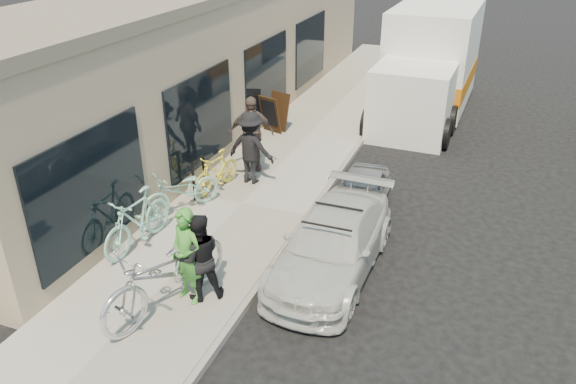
% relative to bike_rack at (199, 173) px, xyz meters
% --- Properties ---
extents(ground, '(120.00, 120.00, 0.00)m').
position_rel_bike_rack_xyz_m(ground, '(3.09, -3.04, -0.68)').
color(ground, black).
rests_on(ground, ground).
extents(sidewalk, '(3.00, 34.00, 0.15)m').
position_rel_bike_rack_xyz_m(sidewalk, '(1.09, -0.04, -0.61)').
color(sidewalk, '#9F998F').
rests_on(sidewalk, ground).
extents(curb, '(0.12, 34.00, 0.13)m').
position_rel_bike_rack_xyz_m(curb, '(2.64, -0.04, -0.62)').
color(curb, gray).
rests_on(curb, ground).
extents(storefront, '(3.60, 20.00, 4.22)m').
position_rel_bike_rack_xyz_m(storefront, '(-2.15, 4.95, 1.44)').
color(storefront, tan).
rests_on(storefront, ground).
extents(bike_rack, '(0.11, 0.63, 0.88)m').
position_rel_bike_rack_xyz_m(bike_rack, '(0.00, 0.00, 0.00)').
color(bike_rack, black).
rests_on(bike_rack, sidewalk).
extents(sandwich_board, '(0.85, 0.85, 1.10)m').
position_rel_bike_rack_xyz_m(sandwich_board, '(0.05, 4.42, 0.03)').
color(sandwich_board, '#32200D').
rests_on(sandwich_board, sidewalk).
extents(sedan_white, '(1.70, 4.00, 1.19)m').
position_rel_bike_rack_xyz_m(sedan_white, '(3.67, -1.61, -0.11)').
color(sedan_white, beige).
rests_on(sedan_white, ground).
extents(sedan_silver, '(1.35, 2.94, 0.97)m').
position_rel_bike_rack_xyz_m(sedan_silver, '(3.65, 0.51, -0.19)').
color(sedan_silver, '#99999E').
rests_on(sedan_silver, ground).
extents(moving_truck, '(2.69, 6.78, 3.30)m').
position_rel_bike_rack_xyz_m(moving_truck, '(3.85, 8.47, 0.78)').
color(moving_truck, white).
rests_on(moving_truck, ground).
extents(tandem_bike, '(1.59, 2.75, 1.37)m').
position_rel_bike_rack_xyz_m(tandem_bike, '(1.55, -3.82, 0.15)').
color(tandem_bike, silver).
rests_on(tandem_bike, sidewalk).
extents(woman_rider, '(0.71, 0.56, 1.71)m').
position_rel_bike_rack_xyz_m(woman_rider, '(1.74, -3.49, 0.32)').
color(woman_rider, green).
rests_on(woman_rider, sidewalk).
extents(man_standing, '(0.97, 0.94, 1.57)m').
position_rel_bike_rack_xyz_m(man_standing, '(1.89, -3.36, 0.25)').
color(man_standing, black).
rests_on(man_standing, sidewalk).
extents(cruiser_bike_a, '(0.71, 1.95, 1.15)m').
position_rel_bike_rack_xyz_m(cruiser_bike_a, '(-0.02, -2.37, 0.04)').
color(cruiser_bike_a, '#88CBB7').
rests_on(cruiser_bike_a, sidewalk).
extents(cruiser_bike_b, '(1.44, 1.94, 0.98)m').
position_rel_bike_rack_xyz_m(cruiser_bike_b, '(0.05, -0.84, -0.04)').
color(cruiser_bike_b, '#88CBB7').
rests_on(cruiser_bike_b, sidewalk).
extents(cruiser_bike_c, '(0.74, 1.60, 0.92)m').
position_rel_bike_rack_xyz_m(cruiser_bike_c, '(0.25, 0.38, -0.07)').
color(cruiser_bike_c, yellow).
rests_on(cruiser_bike_c, sidewalk).
extents(bystander_a, '(1.16, 0.70, 1.76)m').
position_rel_bike_rack_xyz_m(bystander_a, '(0.84, 1.04, 0.35)').
color(bystander_a, black).
rests_on(bystander_a, sidewalk).
extents(bystander_b, '(1.20, 0.91, 1.89)m').
position_rel_bike_rack_xyz_m(bystander_b, '(0.54, 1.75, 0.41)').
color(bystander_b, brown).
rests_on(bystander_b, sidewalk).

